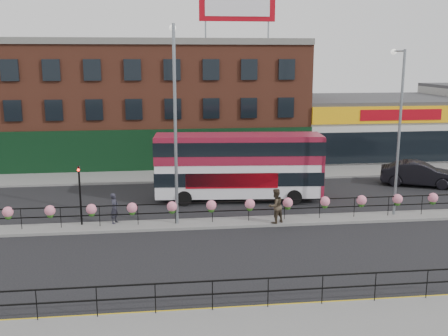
{
  "coord_description": "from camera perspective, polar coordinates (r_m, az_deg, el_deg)",
  "views": [
    {
      "loc": [
        -3.66,
        -27.15,
        8.93
      ],
      "look_at": [
        0.0,
        3.0,
        2.5
      ],
      "focal_mm": 42.0,
      "sensor_mm": 36.0,
      "label": 1
    }
  ],
  "objects": [
    {
      "name": "pedestrian_b",
      "position": [
        28.38,
        5.62,
        -4.13
      ],
      "size": [
        1.52,
        1.49,
        1.89
      ],
      "primitive_type": "imported",
      "rotation": [
        0.0,
        0.0,
        3.64
      ],
      "color": "#433728",
      "rests_on": "median"
    },
    {
      "name": "billboard",
      "position": [
        42.8,
        1.46,
        17.65
      ],
      "size": [
        6.0,
        0.29,
        4.4
      ],
      "color": "#A20612",
      "rests_on": "brick_building"
    },
    {
      "name": "north_pavement",
      "position": [
        40.31,
        -1.54,
        -0.74
      ],
      "size": [
        60.0,
        4.0,
        0.15
      ],
      "primitive_type": "cube",
      "color": "gray",
      "rests_on": "ground"
    },
    {
      "name": "median_railing",
      "position": [
        28.51,
        0.73,
        -4.1
      ],
      "size": [
        30.04,
        0.56,
        1.23
      ],
      "color": "black",
      "rests_on": "median"
    },
    {
      "name": "lamp_column_west",
      "position": [
        27.57,
        -5.37,
        6.57
      ],
      "size": [
        0.38,
        1.84,
        10.49
      ],
      "color": "gray",
      "rests_on": "median"
    },
    {
      "name": "double_decker_bus",
      "position": [
        32.89,
        1.67,
        0.85
      ],
      "size": [
        10.63,
        3.31,
        4.23
      ],
      "color": "white",
      "rests_on": "ground"
    },
    {
      "name": "pedestrian_a",
      "position": [
        28.85,
        -11.84,
        -4.3
      ],
      "size": [
        0.86,
        0.79,
        1.66
      ],
      "primitive_type": "imported",
      "rotation": [
        0.0,
        0.0,
        1.22
      ],
      "color": "#252530",
      "rests_on": "median"
    },
    {
      "name": "car",
      "position": [
        39.49,
        20.46,
        -0.6
      ],
      "size": [
        5.71,
        6.58,
        1.72
      ],
      "primitive_type": "imported",
      "rotation": [
        0.0,
        0.0,
        1.15
      ],
      "color": "black",
      "rests_on": "ground"
    },
    {
      "name": "traffic_light_median",
      "position": [
        28.62,
        -15.46,
        -1.53
      ],
      "size": [
        0.15,
        0.28,
        3.65
      ],
      "color": "black",
      "rests_on": "median"
    },
    {
      "name": "south_pavement",
      "position": [
        17.92,
        6.07,
        -17.72
      ],
      "size": [
        60.0,
        4.0,
        0.15
      ],
      "primitive_type": "cube",
      "color": "gray",
      "rests_on": "ground"
    },
    {
      "name": "yellow_line_outer",
      "position": [
        19.78,
        4.65,
        -14.9
      ],
      "size": [
        60.0,
        0.1,
        0.01
      ],
      "primitive_type": "cube",
      "color": "gold",
      "rests_on": "ground"
    },
    {
      "name": "median",
      "position": [
        28.79,
        0.72,
        -5.96
      ],
      "size": [
        60.0,
        1.6,
        0.15
      ],
      "primitive_type": "cube",
      "color": "gray",
      "rests_on": "ground"
    },
    {
      "name": "brick_building",
      "position": [
        47.26,
        -7.37,
        7.24
      ],
      "size": [
        25.0,
        12.21,
        10.3
      ],
      "color": "brown",
      "rests_on": "ground"
    },
    {
      "name": "ground",
      "position": [
        28.81,
        0.72,
        -6.1
      ],
      "size": [
        120.0,
        120.0,
        0.0
      ],
      "primitive_type": "plane",
      "color": "black",
      "rests_on": "ground"
    },
    {
      "name": "yellow_line_inner",
      "position": [
        19.94,
        4.55,
        -14.67
      ],
      "size": [
        60.0,
        0.1,
        0.01
      ],
      "primitive_type": "cube",
      "color": "gold",
      "rests_on": "ground"
    },
    {
      "name": "south_railing",
      "position": [
        18.89,
        -1.27,
        -12.99
      ],
      "size": [
        20.04,
        0.05,
        1.12
      ],
      "color": "black",
      "rests_on": "south_pavement"
    },
    {
      "name": "supermarket",
      "position": [
        51.38,
        15.69,
        4.49
      ],
      "size": [
        15.0,
        12.25,
        5.3
      ],
      "color": "silver",
      "rests_on": "ground"
    },
    {
      "name": "lamp_column_east",
      "position": [
        30.68,
        18.44,
        5.16
      ],
      "size": [
        0.33,
        1.62,
        9.24
      ],
      "color": "gray",
      "rests_on": "median"
    }
  ]
}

